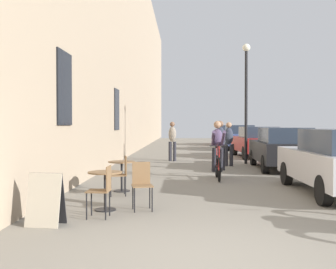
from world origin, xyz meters
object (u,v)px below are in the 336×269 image
Objects in this scene: cafe_chair_near_toward_wall at (142,182)px; pedestrian_near at (220,142)px; cafe_chair_mid_toward_street at (121,173)px; sandwich_board_sign at (46,199)px; cafe_table_near at (105,182)px; parked_car_second at (282,148)px; parked_car_fifth at (229,135)px; pedestrian_mid at (229,141)px; pedestrian_far at (172,139)px; parked_car_third at (256,142)px; parked_car_fourth at (238,137)px; cafe_chair_near_toward_street at (103,188)px; cafe_table_mid at (122,170)px; cyclist_on_bicycle at (218,151)px; street_lamp at (246,88)px.

cafe_chair_near_toward_wall is 7.03m from pedestrian_near.
sandwich_board_sign is at bearing -105.84° from cafe_chair_mid_toward_street.
cafe_table_near is 0.68m from cafe_chair_near_toward_wall.
parked_car_second is 17.67m from parked_car_fifth.
cafe_table_near is at bearing -112.26° from pedestrian_near.
pedestrian_far reaches higher than pedestrian_mid.
parked_car_fourth is at bearing 90.01° from parked_car_third.
cafe_table_near is 0.81× the size of cafe_chair_near_toward_street.
parked_car_fifth is (4.15, 14.42, -0.16)m from pedestrian_far.
pedestrian_far is 0.41× the size of parked_car_second.
pedestrian_near is at bearing 72.64° from cafe_chair_near_toward_wall.
pedestrian_near is (2.77, 6.77, 0.46)m from cafe_table_near.
cafe_table_mid is 0.16× the size of parked_car_fourth.
cyclist_on_bicycle is 8.32m from parked_car_third.
cafe_chair_near_toward_wall is 8.55m from pedestrian_mid.
parked_car_fifth reaches higher than cafe_chair_near_toward_street.
cafe_chair_near_toward_street and cafe_chair_mid_toward_street have the same top height.
street_lamp is at bearing 49.15° from pedestrian_mid.
parked_car_fourth is (4.38, 18.56, 0.30)m from cafe_chair_near_toward_wall.
cafe_chair_near_toward_wall and cafe_chair_mid_toward_street have the same top height.
cyclist_on_bicycle is 5.42m from street_lamp.
pedestrian_mid is at bearing -42.85° from pedestrian_far.
parked_car_fourth is (1.01, 9.48, -2.29)m from street_lamp.
cafe_chair_near_toward_wall is 0.21× the size of parked_car_third.
parked_car_third is at bearing -90.43° from parked_car_fifth.
cafe_chair_near_toward_wall reaches higher than sandwich_board_sign.
cafe_chair_near_toward_street is 10.85m from street_lamp.
cafe_table_mid is 0.41× the size of cyclist_on_bicycle.
street_lamp is (0.81, 0.93, 2.15)m from pedestrian_mid.
cafe_table_near is 0.16× the size of parked_car_fourth.
pedestrian_mid reaches higher than cafe_chair_near_toward_wall.
parked_car_fourth reaches higher than cafe_table_mid.
cafe_chair_mid_toward_street is 0.21× the size of parked_car_second.
street_lamp is (4.04, 9.15, 2.59)m from cafe_table_near.
cafe_chair_mid_toward_street is 0.18× the size of street_lamp.
street_lamp reaches higher than parked_car_fourth.
cyclist_on_bicycle is 20.39m from parked_car_fifth.
parked_car_fifth is at bearing 77.10° from cafe_table_mid.
pedestrian_far is (-2.24, 2.07, 0.02)m from pedestrian_mid.
parked_car_second is 11.59m from parked_car_fourth.
parked_car_second is at bearing 57.35° from cafe_chair_near_toward_street.
cafe_chair_near_toward_wall is 1.07× the size of sandwich_board_sign.
sandwich_board_sign is at bearing -124.79° from parked_car_second.
street_lamp is 1.14× the size of parked_car_third.
sandwich_board_sign is (-0.80, -0.55, -0.10)m from cafe_chair_near_toward_street.
cafe_chair_near_toward_street is at bearing -89.54° from cafe_chair_mid_toward_street.
sandwich_board_sign is 11.60m from pedestrian_far.
parked_car_second is at bearing 44.40° from cafe_table_mid.
cafe_chair_near_toward_wall is 4.78m from cyclist_on_bicycle.
parked_car_second reaches higher than sandwich_board_sign.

